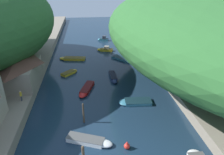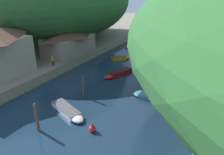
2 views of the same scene
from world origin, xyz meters
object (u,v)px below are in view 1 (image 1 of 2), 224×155
(boat_far_upstream, at_px, (105,49))
(channel_buoy_near, at_px, (127,146))
(boathouse_shed, at_px, (19,70))
(boat_navy_launch, at_px, (103,39))
(right_bank_cottage, at_px, (177,53))
(boat_open_rowboat, at_px, (125,59))
(boat_near_quay, at_px, (134,102))
(boat_moored_right, at_px, (91,141))
(boat_yellow_tender, at_px, (86,90))
(boat_far_right_bank, at_px, (72,58))
(boat_cabin_cruiser, at_px, (70,72))
(person_on_quay, at_px, (21,95))
(boat_small_dinghy, at_px, (113,78))

(boat_far_upstream, bearing_deg, channel_buoy_near, -163.62)
(boathouse_shed, bearing_deg, boat_navy_launch, 61.14)
(right_bank_cottage, height_order, boat_open_rowboat, right_bank_cottage)
(boat_near_quay, height_order, channel_buoy_near, channel_buoy_near)
(right_bank_cottage, bearing_deg, boat_moored_right, -131.88)
(boat_open_rowboat, bearing_deg, boat_yellow_tender, 15.71)
(boat_far_right_bank, bearing_deg, boat_cabin_cruiser, -169.44)
(boat_yellow_tender, distance_m, channel_buoy_near, 15.12)
(boat_near_quay, bearing_deg, boat_open_rowboat, -2.19)
(boat_moored_right, height_order, person_on_quay, person_on_quay)
(boathouse_shed, bearing_deg, person_on_quay, -75.98)
(right_bank_cottage, xyz_separation_m, boat_far_upstream, (-14.03, 13.61, -3.07))
(boat_yellow_tender, bearing_deg, boat_cabin_cruiser, -50.18)
(channel_buoy_near, bearing_deg, person_on_quay, 144.78)
(boat_far_right_bank, bearing_deg, boathouse_shed, 161.65)
(boat_far_right_bank, distance_m, boat_yellow_tender, 16.43)
(boat_open_rowboat, relative_size, boat_moored_right, 1.07)
(boat_open_rowboat, distance_m, boat_navy_launch, 17.82)
(right_bank_cottage, bearing_deg, person_on_quay, -156.55)
(boathouse_shed, distance_m, boat_far_upstream, 25.83)
(boat_yellow_tender, distance_m, boat_cabin_cruiser, 8.54)
(channel_buoy_near, bearing_deg, boat_far_upstream, 89.10)
(boathouse_shed, bearing_deg, boat_open_rowboat, 31.56)
(boat_small_dinghy, height_order, person_on_quay, person_on_quay)
(boat_small_dinghy, relative_size, person_on_quay, 3.02)
(boat_navy_launch, bearing_deg, boat_moored_right, -170.97)
(boat_small_dinghy, bearing_deg, channel_buoy_near, 86.02)
(channel_buoy_near, bearing_deg, boathouse_shed, 134.06)
(boathouse_shed, relative_size, channel_buoy_near, 9.46)
(boat_open_rowboat, bearing_deg, boat_far_right_bank, -49.71)
(boat_open_rowboat, height_order, boat_near_quay, boat_near_quay)
(boat_yellow_tender, bearing_deg, channel_buoy_near, 125.75)
(boat_moored_right, bearing_deg, boat_cabin_cruiser, -148.06)
(boat_small_dinghy, distance_m, boat_navy_launch, 27.27)
(boat_moored_right, bearing_deg, boat_yellow_tender, -155.90)
(boat_far_right_bank, bearing_deg, boat_open_rowboat, -88.75)
(boat_cabin_cruiser, bearing_deg, boat_small_dinghy, 21.12)
(boat_near_quay, bearing_deg, channel_buoy_near, 166.42)
(boathouse_shed, distance_m, boat_small_dinghy, 16.91)
(person_on_quay, bearing_deg, channel_buoy_near, -126.86)
(boat_open_rowboat, distance_m, boat_moored_right, 28.53)
(right_bank_cottage, distance_m, boat_yellow_tender, 21.05)
(boat_small_dinghy, height_order, boat_yellow_tender, boat_small_dinghy)
(boat_yellow_tender, bearing_deg, boat_open_rowboat, -105.25)
(boat_small_dinghy, distance_m, boat_far_upstream, 17.25)
(right_bank_cottage, xyz_separation_m, boat_moored_right, (-18.75, -20.91, -3.19))
(boat_far_right_bank, bearing_deg, boat_moored_right, -162.77)
(boat_far_upstream, height_order, boat_cabin_cruiser, boat_far_upstream)
(boat_open_rowboat, height_order, channel_buoy_near, channel_buoy_near)
(boathouse_shed, relative_size, boat_navy_launch, 2.88)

